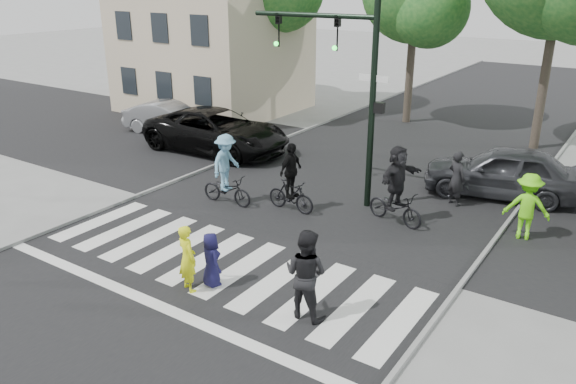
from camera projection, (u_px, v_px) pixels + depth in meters
name	position (u px, v px, depth m)	size (l,w,h in m)	color
ground	(195.00, 281.00, 12.63)	(120.00, 120.00, 0.00)	gray
road_stem	(312.00, 210.00, 16.51)	(10.00, 70.00, 0.01)	black
road_cross	(359.00, 181.00, 18.83)	(70.00, 10.00, 0.01)	black
curb_left	(186.00, 177.00, 19.13)	(0.10, 70.00, 0.10)	gray
curb_right	(486.00, 252.00, 13.86)	(0.10, 70.00, 0.10)	gray
crosswalk	(215.00, 269.00, 13.14)	(10.00, 3.85, 0.01)	silver
traffic_signal	(347.00, 72.00, 15.87)	(4.45, 0.29, 6.00)	black
house	(212.00, 34.00, 28.12)	(8.40, 8.10, 8.82)	beige
pedestrian_woman	(187.00, 258.00, 12.00)	(0.56, 0.37, 1.53)	#ECF516
pedestrian_child	(211.00, 260.00, 12.25)	(0.61, 0.40, 1.25)	#16143E
pedestrian_adult	(306.00, 274.00, 11.00)	(0.92, 0.71, 1.89)	black
cyclist_left	(226.00, 174.00, 16.64)	(1.73, 1.14, 2.15)	black
cyclist_mid	(291.00, 184.00, 16.16)	(1.58, 0.97, 2.05)	black
cyclist_right	(397.00, 189.00, 15.30)	(1.84, 1.71, 2.22)	black
car_suv	(217.00, 131.00, 21.86)	(2.73, 5.92, 1.65)	black
car_silver	(169.00, 118.00, 24.59)	(1.43, 4.09, 1.35)	#9A9B9E
car_grey	(503.00, 172.00, 17.28)	(1.90, 4.72, 1.61)	#333439
bystander_hivis	(527.00, 207.00, 14.41)	(1.15, 0.66, 1.78)	#6FF216
bystander_dark	(457.00, 178.00, 16.60)	(0.61, 0.40, 1.67)	black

